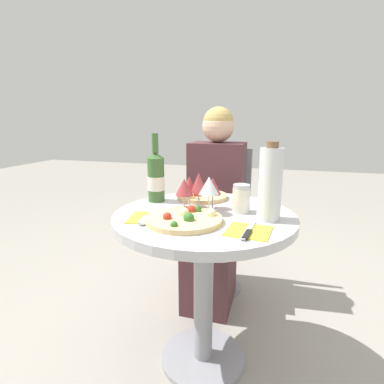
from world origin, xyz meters
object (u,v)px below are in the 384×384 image
dining_table (204,250)px  tall_carafe (270,184)px  wine_bottle (156,177)px  pizza_large (185,218)px  chair_behind_diner (218,221)px  seated_diner (214,215)px

dining_table → tall_carafe: 0.41m
wine_bottle → tall_carafe: wine_bottle is taller
dining_table → wine_bottle: bearing=154.4°
dining_table → pizza_large: bearing=-110.2°
dining_table → chair_behind_diner: (-0.07, 0.70, -0.11)m
seated_diner → tall_carafe: seated_diner is taller
wine_bottle → tall_carafe: (0.53, -0.14, 0.03)m
chair_behind_diner → pizza_large: (0.03, -0.83, 0.29)m
seated_diner → wine_bottle: size_ratio=3.69×
dining_table → tall_carafe: bearing=-2.3°
seated_diner → tall_carafe: size_ratio=3.90×
chair_behind_diner → pizza_large: size_ratio=3.14×
chair_behind_diner → tall_carafe: 0.89m
chair_behind_diner → pizza_large: chair_behind_diner is taller
wine_bottle → dining_table: bearing=-25.6°
dining_table → chair_behind_diner: size_ratio=0.82×
seated_diner → wine_bottle: 0.56m
dining_table → chair_behind_diner: bearing=96.0°
dining_table → seated_diner: seated_diner is taller
chair_behind_diner → seated_diner: (-0.00, -0.15, 0.09)m
chair_behind_diner → tall_carafe: bearing=115.3°
pizza_large → wine_bottle: bearing=131.4°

